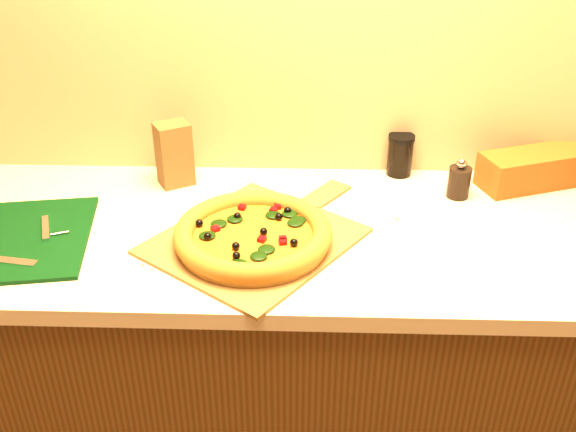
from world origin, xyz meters
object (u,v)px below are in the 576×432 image
at_px(pepper_grinder, 459,181).
at_px(cutting_board, 31,239).
at_px(pizza, 253,235).
at_px(dark_jar, 400,155).
at_px(pizza_peel, 259,237).

bearing_deg(pepper_grinder, cutting_board, -166.46).
distance_m(pizza, pepper_grinder, 0.58).
bearing_deg(pizza, dark_jar, 45.76).
xyz_separation_m(pizza_peel, cutting_board, (-0.53, -0.02, 0.00)).
relative_size(pizza, pepper_grinder, 3.30).
relative_size(pepper_grinder, dark_jar, 0.94).
relative_size(pizza, cutting_board, 0.92).
xyz_separation_m(pizza_peel, pizza, (-0.01, -0.03, 0.03)).
distance_m(pizza, cutting_board, 0.53).
bearing_deg(pizza, cutting_board, 178.88).
xyz_separation_m(pizza, pepper_grinder, (0.52, 0.26, 0.01)).
relative_size(cutting_board, dark_jar, 3.38).
distance_m(pizza_peel, pepper_grinder, 0.56).
height_order(cutting_board, dark_jar, dark_jar).
xyz_separation_m(cutting_board, dark_jar, (0.91, 0.38, 0.05)).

